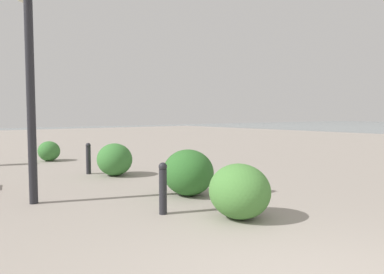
{
  "coord_description": "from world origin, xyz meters",
  "views": [
    {
      "loc": [
        -1.36,
        2.47,
        1.53
      ],
      "look_at": [
        8.05,
        -4.98,
        0.75
      ],
      "focal_mm": 32.63,
      "sensor_mm": 36.0,
      "label": 1
    }
  ],
  "objects": [
    {
      "name": "shrub_round",
      "position": [
        6.63,
        -1.39,
        0.4
      ],
      "size": [
        0.95,
        0.85,
        0.81
      ],
      "color": "#387533",
      "rests_on": "ground"
    },
    {
      "name": "bollard_mid",
      "position": [
        7.26,
        -0.96,
        0.42
      ],
      "size": [
        0.13,
        0.13,
        0.8
      ],
      "color": "#232328",
      "rests_on": "ground"
    },
    {
      "name": "shrub_low",
      "position": [
        10.48,
        -0.91,
        0.33
      ],
      "size": [
        0.77,
        0.69,
        0.65
      ],
      "color": "#387533",
      "rests_on": "ground"
    },
    {
      "name": "lamppost",
      "position": [
        4.96,
        0.94,
        2.52
      ],
      "size": [
        0.98,
        0.28,
        3.75
      ],
      "color": "#232328",
      "rests_on": "ground"
    },
    {
      "name": "bollard_near",
      "position": [
        3.05,
        -0.46,
        0.42
      ],
      "size": [
        0.13,
        0.13,
        0.8
      ],
      "color": "#232328",
      "rests_on": "ground"
    },
    {
      "name": "shrub_wide",
      "position": [
        2.17,
        -1.21,
        0.41
      ],
      "size": [
        0.95,
        0.86,
        0.81
      ],
      "color": "#477F38",
      "rests_on": "ground"
    },
    {
      "name": "shrub_tall",
      "position": [
        3.81,
        -1.53,
        0.43
      ],
      "size": [
        1.02,
        0.92,
        0.87
      ],
      "color": "#2D6628",
      "rests_on": "ground"
    }
  ]
}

